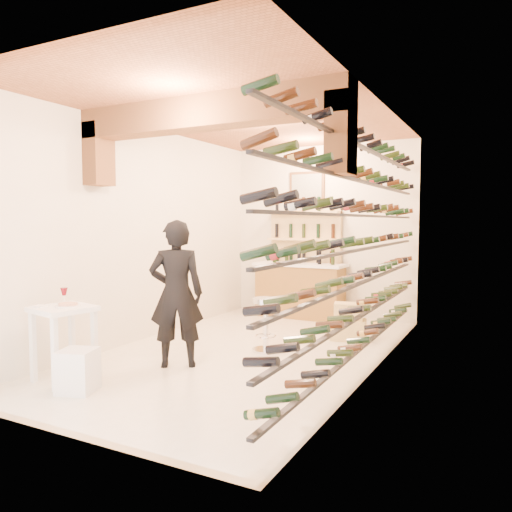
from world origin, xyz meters
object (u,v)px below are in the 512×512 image
(white_stool, at_px, (78,371))
(person, at_px, (176,294))
(tasting_table, at_px, (63,320))
(wine_rack, at_px, (358,241))
(crate_lower, at_px, (348,330))
(chrome_barstool, at_px, (266,320))
(back_counter, at_px, (300,289))

(white_stool, bearing_deg, person, 73.08)
(tasting_table, bearing_deg, wine_rack, 47.75)
(person, bearing_deg, crate_lower, -156.31)
(tasting_table, relative_size, person, 0.57)
(chrome_barstool, bearing_deg, person, -119.64)
(chrome_barstool, xyz_separation_m, crate_lower, (0.82, 1.15, -0.27))
(white_stool, relative_size, crate_lower, 0.86)
(wine_rack, distance_m, crate_lower, 2.00)
(white_stool, height_order, crate_lower, white_stool)
(wine_rack, bearing_deg, back_counter, 124.66)
(person, xyz_separation_m, chrome_barstool, (0.65, 1.15, -0.47))
(white_stool, relative_size, person, 0.25)
(person, distance_m, chrome_barstool, 1.40)
(tasting_table, relative_size, white_stool, 2.29)
(white_stool, height_order, person, person)
(back_counter, distance_m, crate_lower, 1.90)
(chrome_barstool, bearing_deg, wine_rack, -8.20)
(white_stool, distance_m, crate_lower, 3.97)
(wine_rack, relative_size, back_counter, 3.35)
(tasting_table, bearing_deg, person, 65.08)
(wine_rack, height_order, tasting_table, wine_rack)
(chrome_barstool, bearing_deg, tasting_table, -123.14)
(back_counter, relative_size, person, 0.94)
(back_counter, height_order, chrome_barstool, back_counter)
(tasting_table, height_order, chrome_barstool, tasting_table)
(white_stool, bearing_deg, chrome_barstool, 66.62)
(wine_rack, distance_m, tasting_table, 3.50)
(back_counter, bearing_deg, tasting_table, -101.20)
(tasting_table, bearing_deg, back_counter, 90.59)
(tasting_table, distance_m, white_stool, 0.64)
(crate_lower, bearing_deg, person, -122.67)
(back_counter, bearing_deg, wine_rack, -55.34)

